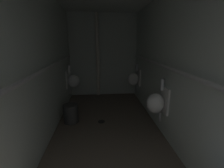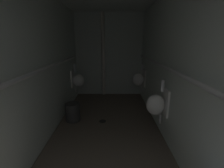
{
  "view_description": "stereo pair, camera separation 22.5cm",
  "coord_description": "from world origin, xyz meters",
  "px_view_note": "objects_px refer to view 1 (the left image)",
  "views": [
    {
      "loc": [
        -0.14,
        -0.13,
        1.58
      ],
      "look_at": [
        0.09,
        2.58,
        0.84
      ],
      "focal_mm": 25.24,
      "sensor_mm": 36.0,
      "label": 1
    },
    {
      "loc": [
        0.09,
        -0.13,
        1.58
      ],
      "look_at": [
        0.09,
        2.58,
        0.84
      ],
      "focal_mm": 25.24,
      "sensor_mm": 36.0,
      "label": 2
    }
  ],
  "objects_px": {
    "floor_drain": "(101,121)",
    "waste_bin": "(71,113)",
    "urinal_right_mid": "(157,103)",
    "urinal_left_mid": "(73,81)",
    "standpipe_back_wall": "(97,56)",
    "urinal_right_far": "(134,79)"
  },
  "relations": [
    {
      "from": "urinal_right_far",
      "to": "floor_drain",
      "type": "relative_size",
      "value": 5.39
    },
    {
      "from": "urinal_left_mid",
      "to": "waste_bin",
      "type": "height_order",
      "value": "urinal_left_mid"
    },
    {
      "from": "standpipe_back_wall",
      "to": "urinal_right_far",
      "type": "bearing_deg",
      "value": -23.68
    },
    {
      "from": "urinal_right_mid",
      "to": "urinal_left_mid",
      "type": "bearing_deg",
      "value": 134.69
    },
    {
      "from": "floor_drain",
      "to": "waste_bin",
      "type": "distance_m",
      "value": 0.64
    },
    {
      "from": "floor_drain",
      "to": "waste_bin",
      "type": "xyz_separation_m",
      "value": [
        -0.61,
        0.05,
        0.18
      ]
    },
    {
      "from": "urinal_right_mid",
      "to": "urinal_right_far",
      "type": "bearing_deg",
      "value": 90.0
    },
    {
      "from": "floor_drain",
      "to": "waste_bin",
      "type": "bearing_deg",
      "value": 175.19
    },
    {
      "from": "urinal_left_mid",
      "to": "standpipe_back_wall",
      "type": "height_order",
      "value": "standpipe_back_wall"
    },
    {
      "from": "urinal_left_mid",
      "to": "urinal_right_mid",
      "type": "bearing_deg",
      "value": -45.31
    },
    {
      "from": "floor_drain",
      "to": "waste_bin",
      "type": "height_order",
      "value": "waste_bin"
    },
    {
      "from": "urinal_left_mid",
      "to": "waste_bin",
      "type": "bearing_deg",
      "value": -84.74
    },
    {
      "from": "urinal_right_mid",
      "to": "urinal_right_far",
      "type": "relative_size",
      "value": 1.0
    },
    {
      "from": "urinal_right_mid",
      "to": "waste_bin",
      "type": "xyz_separation_m",
      "value": [
        -1.53,
        0.57,
        -0.41
      ]
    },
    {
      "from": "urinal_right_mid",
      "to": "standpipe_back_wall",
      "type": "xyz_separation_m",
      "value": [
        -0.98,
        2.16,
        0.58
      ]
    },
    {
      "from": "urinal_right_mid",
      "to": "standpipe_back_wall",
      "type": "distance_m",
      "value": 2.44
    },
    {
      "from": "urinal_left_mid",
      "to": "floor_drain",
      "type": "xyz_separation_m",
      "value": [
        0.71,
        -1.13,
        -0.59
      ]
    },
    {
      "from": "urinal_right_mid",
      "to": "standpipe_back_wall",
      "type": "height_order",
      "value": "standpipe_back_wall"
    },
    {
      "from": "urinal_left_mid",
      "to": "urinal_right_far",
      "type": "xyz_separation_m",
      "value": [
        1.63,
        0.08,
        0.0
      ]
    },
    {
      "from": "urinal_right_far",
      "to": "floor_drain",
      "type": "xyz_separation_m",
      "value": [
        -0.92,
        -1.21,
        -0.59
      ]
    },
    {
      "from": "urinal_left_mid",
      "to": "waste_bin",
      "type": "distance_m",
      "value": 1.16
    },
    {
      "from": "urinal_right_mid",
      "to": "floor_drain",
      "type": "distance_m",
      "value": 1.21
    }
  ]
}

